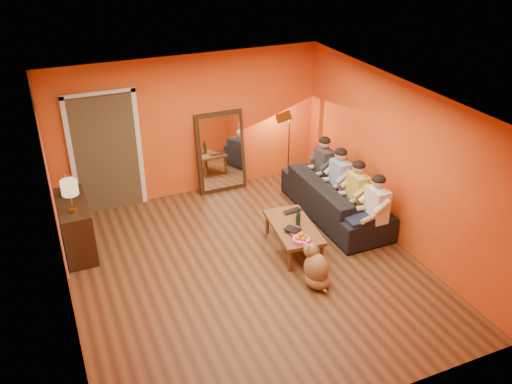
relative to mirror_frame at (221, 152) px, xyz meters
name	(u,v)px	position (x,y,z in m)	size (l,w,h in m)	color
room_shell	(237,182)	(-0.55, -2.26, 0.54)	(5.00, 5.50, 2.60)	brown
white_accent	(48,173)	(-3.04, -0.88, 0.54)	(0.02, 1.90, 2.58)	white
doorway_recess	(105,151)	(-2.05, 0.20, 0.29)	(1.06, 0.30, 2.10)	#3F2D19
door_jamb_left	(72,159)	(-2.62, 0.08, 0.29)	(0.08, 0.06, 2.20)	white
door_jamb_right	(139,149)	(-1.48, 0.08, 0.29)	(0.08, 0.06, 2.20)	white
door_header	(98,94)	(-2.05, 0.08, 1.36)	(1.22, 0.06, 0.08)	white
mirror_frame	(221,152)	(0.00, 0.00, 0.00)	(0.92, 0.06, 1.52)	#331D11
mirror_glass	(221,153)	(0.00, -0.04, 0.00)	(0.78, 0.02, 1.36)	white
sideboard	(76,226)	(-2.79, -1.08, -0.34)	(0.44, 1.18, 0.85)	#331D11
table_lamp	(71,196)	(-2.79, -1.38, 0.34)	(0.24, 0.24, 0.51)	beige
sofa	(335,198)	(1.45, -1.75, -0.41)	(0.93, 2.37, 0.69)	black
coffee_table	(293,237)	(0.33, -2.38, -0.55)	(0.62, 1.22, 0.42)	brown
floor_lamp	(289,149)	(1.27, -0.28, -0.04)	(0.30, 0.24, 1.44)	#B48B35
dog	(316,266)	(0.22, -3.33, -0.44)	(0.35, 0.54, 0.64)	olive
person_far_left	(376,210)	(1.58, -2.75, -0.15)	(0.70, 0.44, 1.22)	silver
person_mid_left	(357,195)	(1.58, -2.20, -0.15)	(0.70, 0.44, 1.22)	gold
person_mid_right	(340,181)	(1.58, -1.65, -0.15)	(0.70, 0.44, 1.22)	#83A0CB
person_far_right	(324,168)	(1.58, -1.10, -0.15)	(0.70, 0.44, 1.22)	#2E2E32
fruit_bowl	(301,237)	(0.23, -2.83, -0.26)	(0.26, 0.26, 0.16)	#EC53A1
wine_bottle	(298,218)	(0.38, -2.43, -0.18)	(0.07, 0.07, 0.31)	black
tumbler	(297,218)	(0.45, -2.26, -0.30)	(0.09, 0.09, 0.09)	#B27F3F
laptop	(294,212)	(0.51, -2.03, -0.33)	(0.31, 0.20, 0.02)	black
book_lower	(289,234)	(0.15, -2.58, -0.33)	(0.17, 0.22, 0.02)	#331D11
book_mid	(289,232)	(0.16, -2.57, -0.31)	(0.20, 0.27, 0.02)	#B91531
book_upper	(289,232)	(0.15, -2.59, -0.29)	(0.17, 0.23, 0.02)	black
vase	(68,189)	(-2.79, -0.83, 0.19)	(0.20, 0.20, 0.21)	#331D11
flowers	(66,177)	(-2.79, -0.83, 0.41)	(0.17, 0.17, 0.39)	#B91531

